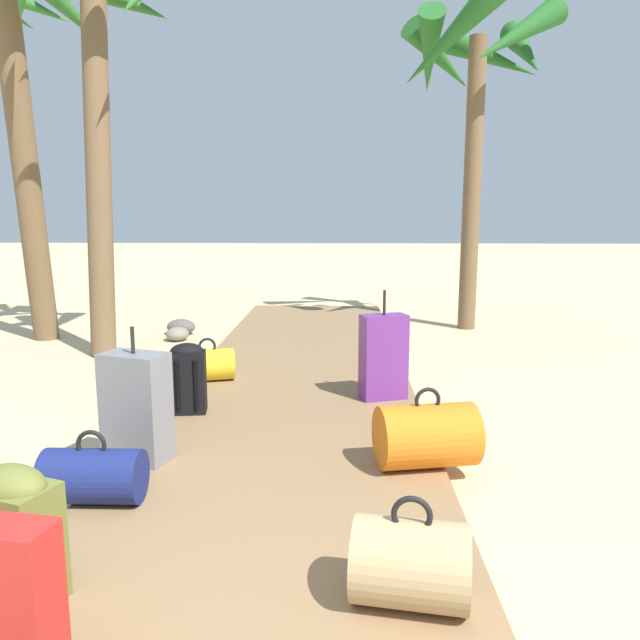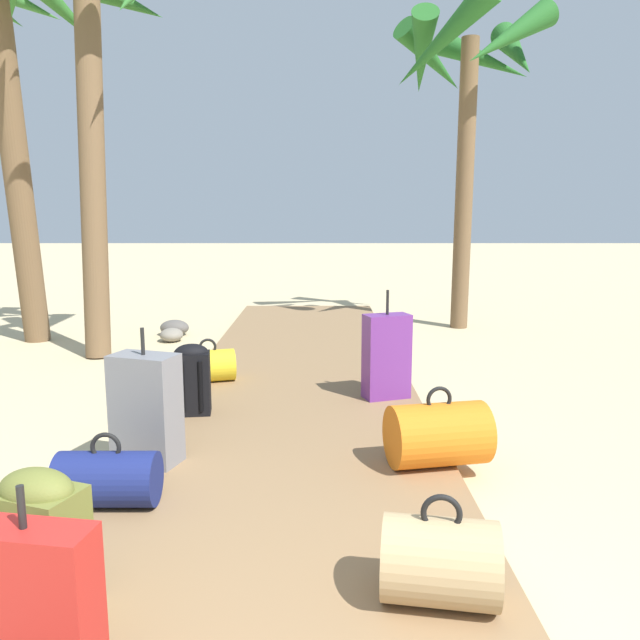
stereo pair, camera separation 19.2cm
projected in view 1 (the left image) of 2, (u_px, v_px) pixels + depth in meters
ground_plane at (291, 415)px, 5.05m from camera, size 60.00×60.00×0.00m
boardwalk at (299, 380)px, 5.96m from camera, size 2.09×9.25×0.08m
duffel_bag_yellow at (208, 365)px, 5.77m from camera, size 0.55×0.42×0.41m
backpack_black at (188, 376)px, 4.82m from camera, size 0.29×0.24×0.56m
duffel_bag_orange at (427, 436)px, 3.80m from camera, size 0.66×0.50×0.50m
backpack_olive at (14, 531)px, 2.45m from camera, size 0.39×0.33×0.57m
duffel_bag_navy at (93, 476)px, 3.33m from camera, size 0.53×0.30×0.41m
suitcase_purple at (383, 357)px, 5.18m from camera, size 0.42×0.31×0.92m
suitcase_grey at (136, 407)px, 3.87m from camera, size 0.45×0.35×0.86m
duffel_bag_tan at (411, 563)px, 2.45m from camera, size 0.51×0.42×0.46m
palm_tree_far_left at (92, 42)px, 6.77m from camera, size 2.09×2.05×4.60m
palm_tree_far_right at (474, 75)px, 8.25m from camera, size 2.22×2.31×4.36m
palm_tree_near_left at (14, 33)px, 7.24m from camera, size 2.16×2.16×4.78m
rock_left_near at (177, 334)px, 8.01m from camera, size 0.34×0.38×0.17m
rock_left_far at (181, 327)px, 8.41m from camera, size 0.46×0.42×0.21m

